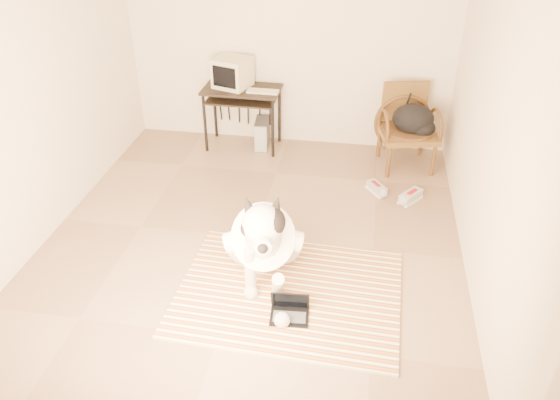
% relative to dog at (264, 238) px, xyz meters
% --- Properties ---
extents(floor, '(4.50, 4.50, 0.00)m').
position_rel_dog_xyz_m(floor, '(-0.21, 0.54, -0.42)').
color(floor, '#94755A').
rests_on(floor, ground).
extents(wall_back, '(4.50, 0.00, 4.50)m').
position_rel_dog_xyz_m(wall_back, '(-0.21, 2.79, 0.93)').
color(wall_back, beige).
rests_on(wall_back, floor).
extents(wall_front, '(4.50, 0.00, 4.50)m').
position_rel_dog_xyz_m(wall_front, '(-0.21, -1.71, 0.93)').
color(wall_front, beige).
rests_on(wall_front, floor).
extents(wall_left, '(0.00, 4.50, 4.50)m').
position_rel_dog_xyz_m(wall_left, '(-2.21, 0.54, 0.93)').
color(wall_left, beige).
rests_on(wall_left, floor).
extents(wall_right, '(0.00, 4.50, 4.50)m').
position_rel_dog_xyz_m(wall_right, '(1.79, 0.54, 0.93)').
color(wall_right, beige).
rests_on(wall_right, floor).
extents(rug, '(1.94, 1.51, 0.02)m').
position_rel_dog_xyz_m(rug, '(0.25, -0.20, -0.40)').
color(rug, orange).
rests_on(rug, floor).
extents(dog, '(0.71, 1.39, 1.05)m').
position_rel_dog_xyz_m(dog, '(0.00, 0.00, 0.00)').
color(dog, silver).
rests_on(dog, rug).
extents(laptop, '(0.33, 0.25, 0.22)m').
position_rel_dog_xyz_m(laptop, '(0.30, -0.48, -0.34)').
color(laptop, black).
rests_on(laptop, rug).
extents(computer_desk, '(0.95, 0.54, 0.78)m').
position_rel_dog_xyz_m(computer_desk, '(-0.75, 2.49, 0.26)').
color(computer_desk, black).
rests_on(computer_desk, floor).
extents(crt_monitor, '(0.49, 0.48, 0.36)m').
position_rel_dog_xyz_m(crt_monitor, '(-0.87, 2.54, 0.55)').
color(crt_monitor, beige).
rests_on(crt_monitor, computer_desk).
extents(desk_keyboard, '(0.38, 0.15, 0.03)m').
position_rel_dog_xyz_m(desk_keyboard, '(-0.47, 2.41, 0.38)').
color(desk_keyboard, beige).
rests_on(desk_keyboard, computer_desk).
extents(pc_tower, '(0.20, 0.40, 0.36)m').
position_rel_dog_xyz_m(pc_tower, '(-0.52, 2.54, -0.24)').
color(pc_tower, '#49494B').
rests_on(pc_tower, floor).
extents(rattan_chair, '(0.75, 0.74, 0.96)m').
position_rel_dog_xyz_m(rattan_chair, '(1.27, 2.36, 0.07)').
color(rattan_chair, brown).
rests_on(rattan_chair, floor).
extents(backpack, '(0.50, 0.39, 0.35)m').
position_rel_dog_xyz_m(backpack, '(1.34, 2.28, 0.19)').
color(backpack, black).
rests_on(backpack, rattan_chair).
extents(sneaker_left, '(0.25, 0.29, 0.10)m').
position_rel_dog_xyz_m(sneaker_left, '(0.97, 1.62, -0.37)').
color(sneaker_left, white).
rests_on(sneaker_left, floor).
extents(sneaker_right, '(0.29, 0.32, 0.11)m').
position_rel_dog_xyz_m(sneaker_right, '(1.33, 1.50, -0.37)').
color(sneaker_right, white).
rests_on(sneaker_right, floor).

